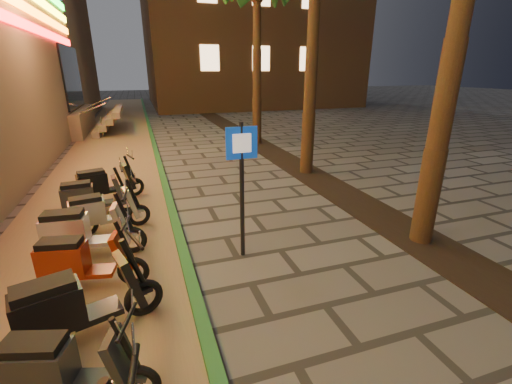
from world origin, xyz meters
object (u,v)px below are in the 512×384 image
object	(u,v)px
scooter_7	(80,261)
scooter_11	(103,184)
pedestrian_sign	(242,173)
scooter_5	(62,369)
scooter_8	(82,232)
scooter_10	(90,197)
scooter_6	(74,305)
scooter_9	(101,212)

from	to	relation	value
scooter_7	scooter_11	xyz separation A→B (m)	(0.03, 3.86, 0.01)
pedestrian_sign	scooter_5	world-z (taller)	pedestrian_sign
scooter_7	scooter_8	distance (m)	0.99
scooter_10	scooter_11	bearing A→B (deg)	71.50
scooter_8	scooter_5	bearing A→B (deg)	-80.51
scooter_5	scooter_7	world-z (taller)	scooter_7
scooter_5	scooter_7	distance (m)	2.08
scooter_11	scooter_7	bearing A→B (deg)	-106.94
scooter_10	scooter_11	size ratio (longest dim) A/B	1.00
scooter_7	scooter_10	bearing A→B (deg)	104.77
scooter_5	scooter_6	xyz separation A→B (m)	(-0.01, 0.91, 0.07)
scooter_5	scooter_8	bearing A→B (deg)	110.20
scooter_10	scooter_11	distance (m)	0.95
scooter_7	scooter_8	bearing A→B (deg)	106.75
scooter_5	scooter_9	distance (m)	4.03
scooter_5	scooter_11	world-z (taller)	scooter_11
scooter_9	scooter_5	bearing A→B (deg)	-101.18
scooter_5	scooter_6	world-z (taller)	scooter_6
scooter_9	scooter_10	xyz separation A→B (m)	(-0.29, 0.97, 0.01)
scooter_5	scooter_9	bearing A→B (deg)	106.34
scooter_6	scooter_7	distance (m)	1.17
scooter_5	scooter_7	size ratio (longest dim) A/B	0.94
scooter_5	scooter_9	world-z (taller)	scooter_9
scooter_6	scooter_11	bearing A→B (deg)	72.99
scooter_9	scooter_11	world-z (taller)	scooter_11
scooter_6	scooter_10	size ratio (longest dim) A/B	1.07
scooter_7	scooter_9	bearing A→B (deg)	97.93
scooter_6	scooter_10	xyz separation A→B (m)	(-0.26, 4.09, -0.04)
pedestrian_sign	scooter_11	world-z (taller)	pedestrian_sign
scooter_7	scooter_6	bearing A→B (deg)	-74.25
pedestrian_sign	scooter_5	bearing A→B (deg)	-137.10
scooter_5	scooter_10	xyz separation A→B (m)	(-0.28, 5.00, 0.03)
scooter_5	scooter_10	bearing A→B (deg)	109.73
scooter_5	scooter_9	xyz separation A→B (m)	(0.02, 4.03, 0.02)
pedestrian_sign	scooter_7	size ratio (longest dim) A/B	1.53
scooter_6	scooter_7	size ratio (longest dim) A/B	1.08
scooter_8	scooter_9	distance (m)	1.00
pedestrian_sign	scooter_8	size ratio (longest dim) A/B	1.41
scooter_6	scooter_9	size ratio (longest dim) A/B	1.10
scooter_5	scooter_8	size ratio (longest dim) A/B	0.87
scooter_9	scooter_6	bearing A→B (deg)	-101.47
scooter_8	scooter_10	distance (m)	1.95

